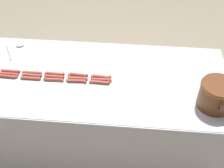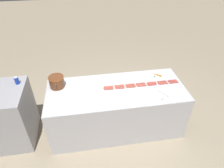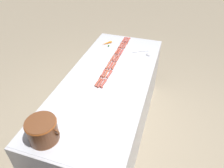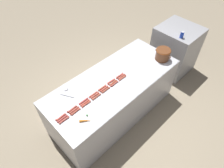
{
  "view_description": "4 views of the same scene",
  "coord_description": "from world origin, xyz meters",
  "px_view_note": "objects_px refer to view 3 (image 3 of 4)",
  "views": [
    {
      "loc": [
        1.67,
        0.36,
        2.39
      ],
      "look_at": [
        0.07,
        0.22,
        0.88
      ],
      "focal_mm": 45.03,
      "sensor_mm": 36.0,
      "label": 1
    },
    {
      "loc": [
        -2.56,
        0.48,
        2.92
      ],
      "look_at": [
        0.05,
        0.07,
        0.96
      ],
      "focal_mm": 31.93,
      "sensor_mm": 36.0,
      "label": 2
    },
    {
      "loc": [
        -0.64,
        1.84,
        2.3
      ],
      "look_at": [
        -0.12,
        0.2,
        0.97
      ],
      "focal_mm": 33.41,
      "sensor_mm": 36.0,
      "label": 3
    },
    {
      "loc": [
        1.53,
        -1.53,
        3.12
      ],
      "look_at": [
        0.11,
        -0.15,
        0.98
      ],
      "focal_mm": 31.38,
      "sensor_mm": 36.0,
      "label": 4
    }
  ],
  "objects_px": {
    "hot_dog_19": "(103,73)",
    "hot_dog_2": "(122,52)",
    "hot_dog_7": "(126,40)",
    "hot_dog_16": "(117,51)",
    "hot_dog_1": "(125,46)",
    "bean_pot": "(42,129)",
    "hot_dog_4": "(114,66)",
    "hot_dog_20": "(98,82)",
    "hot_dog_15": "(121,45)",
    "serving_spoon": "(146,54)",
    "hot_dog_0": "(128,40)",
    "hot_dog_9": "(119,51)",
    "hot_dog_17": "(113,58)",
    "hot_dog_8": "(123,45)",
    "hot_dog_3": "(118,58)",
    "hot_dog_12": "(106,74)",
    "hot_dog_13": "(100,83)",
    "hot_dog_5": "(109,74)",
    "hot_dog_14": "(124,40)",
    "hot_dog_18": "(108,65)",
    "carrot": "(107,43)",
    "hot_dog_10": "(115,58)",
    "hot_dog_6": "(103,83)",
    "hot_dog_11": "(111,65)"
  },
  "relations": [
    {
      "from": "hot_dog_7",
      "to": "hot_dog_18",
      "type": "distance_m",
      "value": 0.76
    },
    {
      "from": "hot_dog_8",
      "to": "serving_spoon",
      "type": "bearing_deg",
      "value": 160.88
    },
    {
      "from": "hot_dog_5",
      "to": "hot_dog_12",
      "type": "height_order",
      "value": "same"
    },
    {
      "from": "hot_dog_4",
      "to": "bean_pot",
      "type": "bearing_deg",
      "value": 79.82
    },
    {
      "from": "hot_dog_7",
      "to": "bean_pot",
      "type": "relative_size",
      "value": 0.53
    },
    {
      "from": "hot_dog_3",
      "to": "hot_dog_16",
      "type": "bearing_deg",
      "value": -71.1
    },
    {
      "from": "hot_dog_2",
      "to": "hot_dog_19",
      "type": "bearing_deg",
      "value": 83.05
    },
    {
      "from": "hot_dog_1",
      "to": "hot_dog_16",
      "type": "distance_m",
      "value": 0.21
    },
    {
      "from": "hot_dog_5",
      "to": "hot_dog_10",
      "type": "height_order",
      "value": "same"
    },
    {
      "from": "hot_dog_12",
      "to": "hot_dog_19",
      "type": "relative_size",
      "value": 1.0
    },
    {
      "from": "hot_dog_7",
      "to": "hot_dog_16",
      "type": "height_order",
      "value": "same"
    },
    {
      "from": "hot_dog_0",
      "to": "hot_dog_9",
      "type": "relative_size",
      "value": 1.0
    },
    {
      "from": "hot_dog_5",
      "to": "hot_dog_14",
      "type": "relative_size",
      "value": 1.0
    },
    {
      "from": "hot_dog_16",
      "to": "serving_spoon",
      "type": "xyz_separation_m",
      "value": [
        -0.39,
        -0.06,
        -0.0
      ]
    },
    {
      "from": "hot_dog_19",
      "to": "hot_dog_2",
      "type": "bearing_deg",
      "value": -96.95
    },
    {
      "from": "hot_dog_1",
      "to": "bean_pot",
      "type": "bearing_deg",
      "value": 83.04
    },
    {
      "from": "hot_dog_9",
      "to": "bean_pot",
      "type": "xyz_separation_m",
      "value": [
        0.18,
        1.59,
        0.1
      ]
    },
    {
      "from": "hot_dog_0",
      "to": "hot_dog_12",
      "type": "relative_size",
      "value": 1.0
    },
    {
      "from": "hot_dog_17",
      "to": "bean_pot",
      "type": "height_order",
      "value": "bean_pot"
    },
    {
      "from": "hot_dog_20",
      "to": "serving_spoon",
      "type": "distance_m",
      "value": 0.9
    },
    {
      "from": "hot_dog_9",
      "to": "hot_dog_2",
      "type": "bearing_deg",
      "value": 176.25
    },
    {
      "from": "hot_dog_9",
      "to": "hot_dog_19",
      "type": "xyz_separation_m",
      "value": [
        0.03,
        0.56,
        0.0
      ]
    },
    {
      "from": "hot_dog_18",
      "to": "hot_dog_2",
      "type": "bearing_deg",
      "value": -100.35
    },
    {
      "from": "hot_dog_15",
      "to": "hot_dog_12",
      "type": "bearing_deg",
      "value": 92.27
    },
    {
      "from": "hot_dog_9",
      "to": "hot_dog_10",
      "type": "bearing_deg",
      "value": 90.61
    },
    {
      "from": "hot_dog_17",
      "to": "hot_dog_8",
      "type": "bearing_deg",
      "value": -95.46
    },
    {
      "from": "hot_dog_0",
      "to": "hot_dog_14",
      "type": "distance_m",
      "value": 0.07
    },
    {
      "from": "hot_dog_6",
      "to": "hot_dog_20",
      "type": "relative_size",
      "value": 1.0
    },
    {
      "from": "hot_dog_17",
      "to": "hot_dog_13",
      "type": "bearing_deg",
      "value": 93.41
    },
    {
      "from": "hot_dog_7",
      "to": "serving_spoon",
      "type": "height_order",
      "value": "hot_dog_7"
    },
    {
      "from": "hot_dog_7",
      "to": "hot_dog_12",
      "type": "xyz_separation_m",
      "value": [
        0.0,
        0.95,
        0.0
      ]
    },
    {
      "from": "hot_dog_13",
      "to": "hot_dog_20",
      "type": "bearing_deg",
      "value": -18.05
    },
    {
      "from": "hot_dog_7",
      "to": "hot_dog_9",
      "type": "bearing_deg",
      "value": 89.89
    },
    {
      "from": "hot_dog_4",
      "to": "hot_dog_9",
      "type": "distance_m",
      "value": 0.37
    },
    {
      "from": "hot_dog_7",
      "to": "hot_dog_8",
      "type": "bearing_deg",
      "value": 90.67
    },
    {
      "from": "hot_dog_20",
      "to": "hot_dog_16",
      "type": "bearing_deg",
      "value": -90.09
    },
    {
      "from": "hot_dog_12",
      "to": "hot_dog_13",
      "type": "xyz_separation_m",
      "value": [
        -0.0,
        0.19,
        0.0
      ]
    },
    {
      "from": "hot_dog_8",
      "to": "hot_dog_10",
      "type": "distance_m",
      "value": 0.38
    },
    {
      "from": "hot_dog_12",
      "to": "carrot",
      "type": "distance_m",
      "value": 0.78
    },
    {
      "from": "hot_dog_12",
      "to": "hot_dog_17",
      "type": "height_order",
      "value": "same"
    },
    {
      "from": "hot_dog_11",
      "to": "hot_dog_5",
      "type": "bearing_deg",
      "value": 100.87
    },
    {
      "from": "hot_dog_3",
      "to": "hot_dog_20",
      "type": "distance_m",
      "value": 0.57
    },
    {
      "from": "hot_dog_1",
      "to": "hot_dog_3",
      "type": "bearing_deg",
      "value": 89.64
    },
    {
      "from": "hot_dog_5",
      "to": "hot_dog_16",
      "type": "relative_size",
      "value": 1.0
    },
    {
      "from": "hot_dog_15",
      "to": "serving_spoon",
      "type": "bearing_deg",
      "value": 162.05
    },
    {
      "from": "hot_dog_0",
      "to": "hot_dog_8",
      "type": "distance_m",
      "value": 0.2
    },
    {
      "from": "hot_dog_8",
      "to": "hot_dog_16",
      "type": "relative_size",
      "value": 1.0
    },
    {
      "from": "hot_dog_8",
      "to": "hot_dog_19",
      "type": "xyz_separation_m",
      "value": [
        0.03,
        0.75,
        0.0
      ]
    },
    {
      "from": "hot_dog_4",
      "to": "hot_dog_17",
      "type": "bearing_deg",
      "value": -68.27
    },
    {
      "from": "hot_dog_3",
      "to": "hot_dog_18",
      "type": "bearing_deg",
      "value": 71.23
    }
  ]
}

